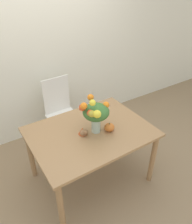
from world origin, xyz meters
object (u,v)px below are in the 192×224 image
object	(u,v)px
turkey_figurine	(83,132)
dining_chair_near_window	(61,112)
flower_vase	(95,113)
pumpkin	(109,127)

from	to	relation	value
turkey_figurine	dining_chair_near_window	world-z (taller)	dining_chair_near_window
dining_chair_near_window	turkey_figurine	bearing A→B (deg)	-100.52
flower_vase	dining_chair_near_window	xyz separation A→B (m)	(0.01, 0.93, -0.48)
flower_vase	dining_chair_near_window	world-z (taller)	flower_vase
flower_vase	pumpkin	world-z (taller)	flower_vase
flower_vase	dining_chair_near_window	bearing A→B (deg)	89.58
flower_vase	turkey_figurine	bearing A→B (deg)	168.85
turkey_figurine	pumpkin	bearing A→B (deg)	-18.82
turkey_figurine	dining_chair_near_window	xyz separation A→B (m)	(0.14, 0.90, -0.28)
pumpkin	turkey_figurine	distance (m)	0.29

